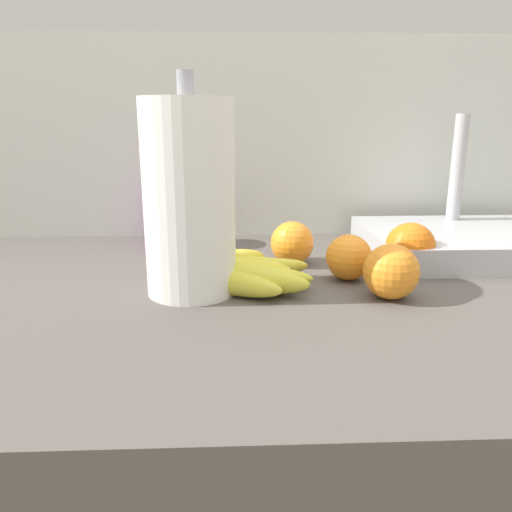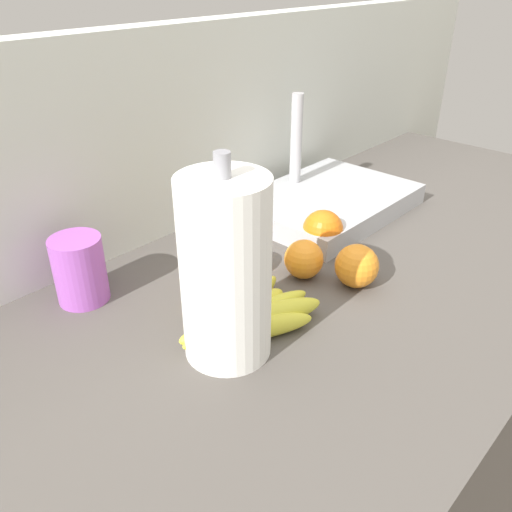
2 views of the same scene
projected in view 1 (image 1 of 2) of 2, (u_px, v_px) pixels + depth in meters
wall_back at (326, 358)px, 1.09m from camera, size 2.08×0.06×1.30m
banana_bunch at (226, 273)px, 0.68m from camera, size 0.22×0.18×0.04m
orange_front at (410, 247)px, 0.74m from camera, size 0.07×0.07×0.07m
orange_right at (394, 272)px, 0.63m from camera, size 0.07×0.07×0.07m
orange_back_right at (349, 257)px, 0.70m from camera, size 0.06×0.06×0.06m
orange_back_left at (292, 243)px, 0.78m from camera, size 0.07×0.07×0.07m
paper_towel_roll at (189, 199)px, 0.63m from camera, size 0.11×0.11×0.28m
sink_basin at (473, 240)px, 0.83m from camera, size 0.35×0.25×0.23m
mug at (166, 217)px, 0.88m from camera, size 0.08×0.08×0.10m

